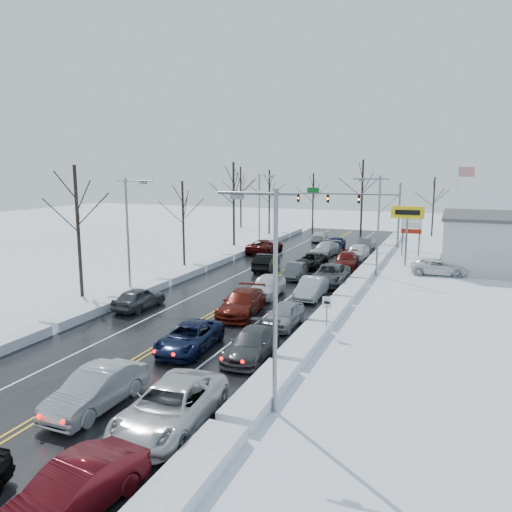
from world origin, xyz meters
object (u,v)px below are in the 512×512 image
at_px(tires_plus_sign, 407,216).
at_px(oncoming_car_0, 266,270).
at_px(flagpole, 458,200).
at_px(traffic_signal_mast, 358,202).

relative_size(tires_plus_sign, oncoming_car_0, 1.22).
bearing_deg(flagpole, tires_plus_sign, -108.44).
xyz_separation_m(traffic_signal_mast, oncoming_car_0, (-5.24, -19.37, -5.48)).
xyz_separation_m(flagpole, oncoming_car_0, (-16.96, -21.38, -5.93)).
distance_m(tires_plus_sign, oncoming_car_0, 15.17).
distance_m(traffic_signal_mast, tires_plus_sign, 13.92).
bearing_deg(traffic_signal_mast, flagpole, 9.73).
distance_m(traffic_signal_mast, flagpole, 11.90).
xyz_separation_m(traffic_signal_mast, tires_plus_sign, (7.05, -12.00, -0.49)).
distance_m(traffic_signal_mast, oncoming_car_0, 20.80).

